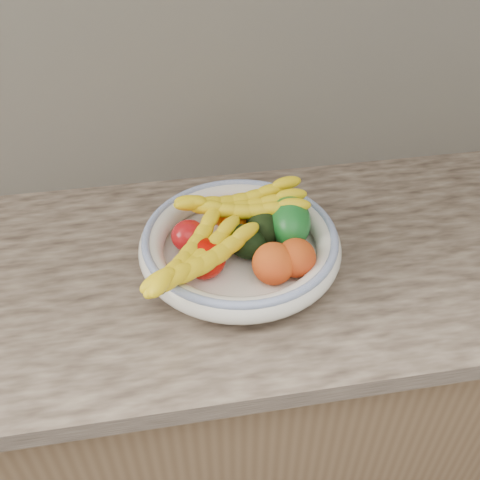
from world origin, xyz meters
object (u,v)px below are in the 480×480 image
Objects in this scene: banana_bunch_back at (241,208)px; banana_bunch_front at (197,261)px; fruit_bowl at (240,245)px; green_mango at (290,221)px.

banana_bunch_front is at bearing -126.27° from banana_bunch_back.
banana_bunch_front is (-0.09, -0.07, 0.03)m from fruit_bowl.
fruit_bowl is 0.12m from banana_bunch_front.
fruit_bowl is 1.42× the size of banana_bunch_back.
green_mango is 0.43× the size of banana_bunch_front.
banana_bunch_back is (0.01, 0.06, 0.04)m from fruit_bowl.
fruit_bowl is at bearing -100.17° from banana_bunch_back.
banana_bunch_back is at bearing 78.58° from fruit_bowl.
green_mango is 0.21m from banana_bunch_front.
banana_bunch_front is (-0.10, -0.13, -0.01)m from banana_bunch_back.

